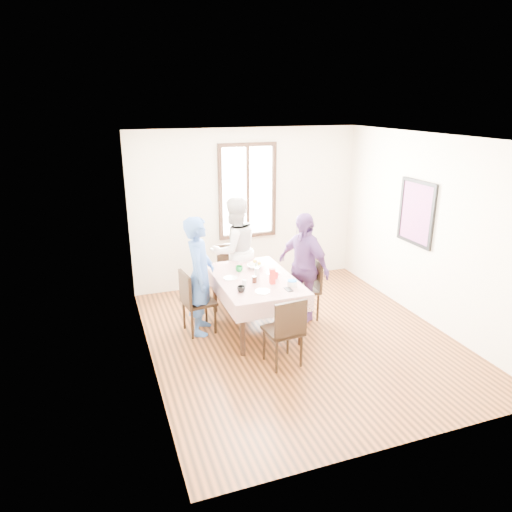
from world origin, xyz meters
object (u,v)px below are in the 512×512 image
Objects in this scene: chair_near at (283,330)px; chair_far at (234,273)px; dining_table at (255,303)px; person_right at (303,267)px; chair_left at (199,302)px; chair_right at (303,290)px; person_left at (199,276)px; person_far at (234,250)px.

chair_far is at bearing 84.40° from chair_near.
person_right is (0.76, 0.05, 0.44)m from dining_table.
chair_far is at bearing -163.91° from person_right.
person_right is at bearing 49.36° from chair_near.
chair_left is 1.00× the size of chair_right.
chair_right is 0.54× the size of person_left.
chair_far is at bearing 40.19° from chair_right.
chair_near is 1.45m from person_left.
person_left is at bearing 169.46° from dining_table.
person_right is (0.76, -0.99, 0.36)m from chair_far.
chair_right is at bearing 68.56° from person_right.
person_far reaches higher than person_left.
chair_left is at bearing 109.45° from person_left.
chair_right is 1.31m from person_far.
dining_table is 0.79m from chair_right.
person_far is at bearing -21.48° from person_left.
dining_table is 1.04m from chair_far.
chair_right is 1.33m from chair_near.
person_right reaches higher than chair_right.
chair_left is 0.38m from person_left.
chair_near is at bearing 86.15° from chair_far.
person_left reaches higher than dining_table.
chair_right is 0.56× the size of person_right.
chair_left is 0.53× the size of person_far.
chair_left is 1.24m from person_far.
chair_far is at bearing -103.87° from person_far.
person_far is 1.06× the size of person_right.
chair_near is (0.00, -1.04, 0.08)m from dining_table.
chair_far is 2.07m from chair_near.
person_far is at bearing 40.73° from chair_right.
person_far reaches higher than chair_near.
person_left reaches higher than chair_far.
person_far reaches higher than dining_table.
person_right is at bearing 114.18° from person_far.
chair_left is 1.00× the size of chair_far.
person_far reaches higher than chair_left.
person_far is at bearing 90.00° from dining_table.
dining_table is 1.66× the size of chair_far.
chair_right is 0.53× the size of person_far.
chair_far is (-0.78, 0.99, 0.00)m from chair_right.
person_left is (0.02, 0.00, 0.38)m from chair_left.
person_right is at bearing 91.92° from chair_right.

